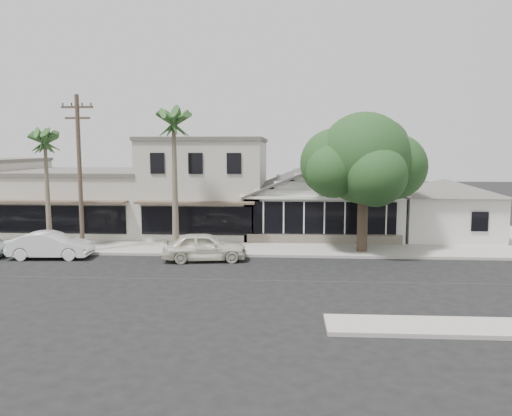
# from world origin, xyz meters

# --- Properties ---
(ground) EXTENTS (140.00, 140.00, 0.00)m
(ground) POSITION_xyz_m (0.00, 0.00, 0.00)
(ground) COLOR black
(ground) RESTS_ON ground
(sidewalk_north) EXTENTS (90.00, 3.50, 0.15)m
(sidewalk_north) POSITION_xyz_m (-8.00, 6.75, 0.07)
(sidewalk_north) COLOR #9E9991
(sidewalk_north) RESTS_ON ground
(corner_shop) EXTENTS (10.40, 8.60, 5.10)m
(corner_shop) POSITION_xyz_m (5.00, 12.47, 2.62)
(corner_shop) COLOR white
(corner_shop) RESTS_ON ground
(side_cottage) EXTENTS (6.00, 6.00, 3.00)m
(side_cottage) POSITION_xyz_m (13.20, 11.50, 1.50)
(side_cottage) COLOR white
(side_cottage) RESTS_ON ground
(row_building_near) EXTENTS (8.00, 10.00, 6.50)m
(row_building_near) POSITION_xyz_m (-3.00, 13.50, 3.25)
(row_building_near) COLOR beige
(row_building_near) RESTS_ON ground
(row_building_midnear) EXTENTS (10.00, 10.00, 4.20)m
(row_building_midnear) POSITION_xyz_m (-12.00, 13.50, 2.10)
(row_building_midnear) COLOR #B9B3A6
(row_building_midnear) RESTS_ON ground
(utility_pole) EXTENTS (1.80, 0.24, 9.00)m
(utility_pole) POSITION_xyz_m (-9.00, 5.20, 4.79)
(utility_pole) COLOR brown
(utility_pole) RESTS_ON ground
(car_0) EXTENTS (4.70, 2.38, 1.53)m
(car_0) POSITION_xyz_m (-1.74, 3.90, 0.77)
(car_0) COLOR beige
(car_0) RESTS_ON ground
(car_1) EXTENTS (4.53, 1.80, 1.46)m
(car_1) POSITION_xyz_m (-10.30, 3.96, 0.73)
(car_1) COLOR white
(car_1) RESTS_ON ground
(shade_tree) EXTENTS (7.27, 6.57, 8.07)m
(shade_tree) POSITION_xyz_m (6.94, 6.50, 5.31)
(shade_tree) COLOR #493C2C
(shade_tree) RESTS_ON ground
(palm_east) EXTENTS (3.40, 3.40, 8.75)m
(palm_east) POSITION_xyz_m (-3.80, 6.16, 7.49)
(palm_east) COLOR #726651
(palm_east) RESTS_ON ground
(palm_mid) EXTENTS (2.79, 2.79, 7.48)m
(palm_mid) POSITION_xyz_m (-11.22, 5.79, 6.41)
(palm_mid) COLOR #726651
(palm_mid) RESTS_ON ground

